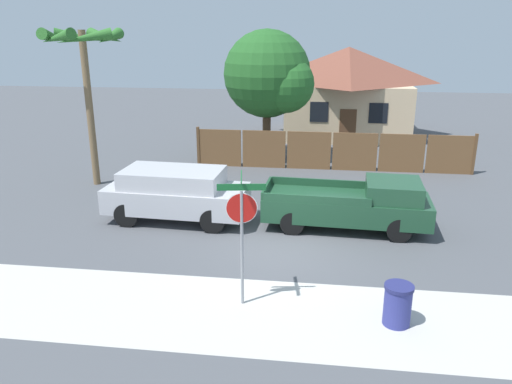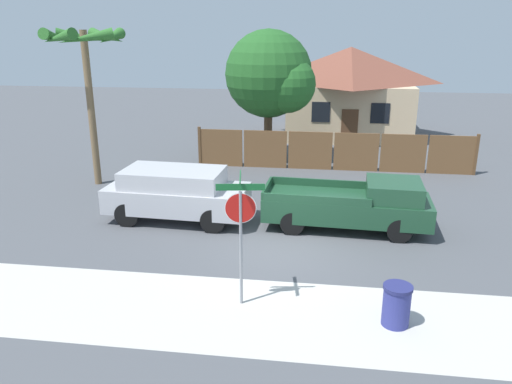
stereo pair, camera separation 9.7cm
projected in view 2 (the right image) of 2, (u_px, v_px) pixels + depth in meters
The scene contains 10 objects.
ground_plane at pixel (281, 249), 14.64m from camera, with size 80.00×80.00×0.00m, color #4C4F54.
sidewalk_strip at pixel (266, 315), 11.25m from camera, with size 36.00×3.20×0.01m.
wooden_fence at pixel (333, 151), 22.58m from camera, with size 12.50×0.12×1.83m.
house at pixel (349, 90), 29.59m from camera, with size 7.61×6.42×5.17m.
oak_tree at pixel (272, 76), 23.37m from camera, with size 4.30×4.09×6.18m.
palm_tree at pixel (85, 51), 19.16m from camera, with size 3.03×3.25×6.20m.
red_suv at pixel (177, 192), 16.60m from camera, with size 4.75×2.20×1.75m.
orange_pickup at pixel (353, 204), 15.88m from camera, with size 5.31×2.16×1.66m.
stop_sign at pixel (241, 218), 11.08m from camera, with size 1.07×0.96×3.12m.
trash_bin at pixel (396, 305), 10.75m from camera, with size 0.63×0.63×0.94m.
Camera 2 is at (1.10, -13.36, 6.15)m, focal length 35.00 mm.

